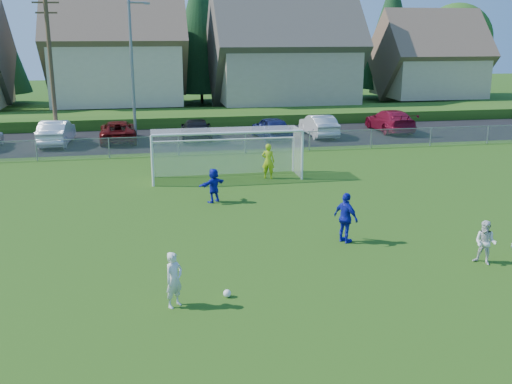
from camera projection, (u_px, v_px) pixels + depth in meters
ground at (316, 329)px, 14.93m from camera, size 160.00×160.00×0.00m
asphalt_lot at (203, 138)px, 41.00m from camera, size 60.00×60.00×0.00m
grass_embankment at (193, 117)px, 48.00m from camera, size 70.00×6.00×0.80m
soccer_ball at (227, 293)px, 16.68m from camera, size 0.22×0.22×0.22m
player_white_a at (174, 280)px, 15.96m from camera, size 0.67×0.64×1.54m
player_white_b at (485, 243)px, 18.89m from camera, size 0.86×0.88×1.42m
player_blue_a at (346, 218)px, 20.78m from camera, size 0.88×1.13×1.78m
player_blue_b at (214, 185)px, 25.70m from camera, size 1.38×1.15×1.49m
goalkeeper at (268, 161)px, 29.76m from camera, size 0.76×0.65×1.76m
car_b at (56, 132)px, 38.56m from camera, size 1.93×4.92×1.59m
car_c at (118, 131)px, 39.64m from camera, size 2.47×5.07×1.39m
car_d at (196, 129)px, 40.26m from camera, size 2.18×4.93×1.41m
car_e at (271, 128)px, 40.54m from camera, size 2.32×4.65×1.52m
car_f at (319, 125)px, 41.61m from camera, size 1.73×4.61×1.50m
car_g at (390, 121)px, 43.53m from camera, size 2.26×5.47×1.58m
soccer_goal at (226, 146)px, 29.72m from camera, size 7.42×1.90×2.50m
chainlink_fence at (212, 144)px, 35.62m from camera, size 52.06×0.06×1.20m
streetlight at (133, 69)px, 37.51m from camera, size 1.38×0.18×9.00m
utility_pole at (51, 64)px, 37.47m from camera, size 1.60×0.26×10.00m
houses_row at (206, 28)px, 53.61m from camera, size 53.90×11.45×13.27m
tree_row at (190, 32)px, 59.50m from camera, size 65.98×12.36×13.80m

